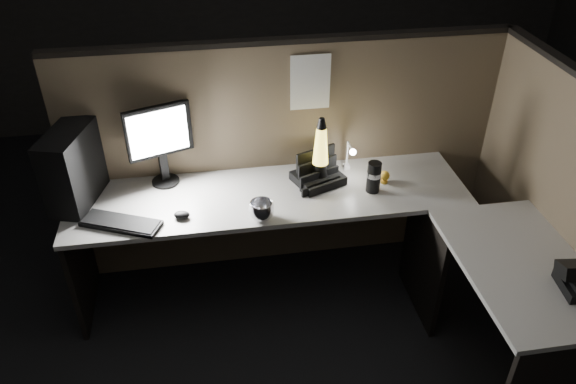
{
  "coord_description": "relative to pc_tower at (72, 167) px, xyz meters",
  "views": [
    {
      "loc": [
        -0.47,
        -2.06,
        2.56
      ],
      "look_at": [
        -0.08,
        0.35,
        0.9
      ],
      "focal_mm": 35.0,
      "sensor_mm": 36.0,
      "label": 1
    }
  ],
  "objects": [
    {
      "name": "floor",
      "position": [
        1.22,
        -0.71,
        -0.95
      ],
      "size": [
        6.0,
        6.0,
        0.0
      ],
      "primitive_type": "plane",
      "color": "black",
      "rests_on": "ground"
    },
    {
      "name": "room_shell",
      "position": [
        1.22,
        -0.71,
        0.67
      ],
      "size": [
        6.0,
        6.0,
        6.0
      ],
      "color": "silver",
      "rests_on": "ground"
    },
    {
      "name": "partition_back",
      "position": [
        1.22,
        0.22,
        -0.2
      ],
      "size": [
        2.66,
        0.06,
        1.5
      ],
      "primitive_type": "cube",
      "color": "brown",
      "rests_on": "ground"
    },
    {
      "name": "partition_right",
      "position": [
        2.55,
        -0.61,
        -0.2
      ],
      "size": [
        0.06,
        1.66,
        1.5
      ],
      "primitive_type": "cube",
      "color": "brown",
      "rests_on": "ground"
    },
    {
      "name": "desk",
      "position": [
        1.4,
        -0.46,
        -0.37
      ],
      "size": [
        2.6,
        1.6,
        0.73
      ],
      "color": "#AFACA5",
      "rests_on": "ground"
    },
    {
      "name": "pc_tower",
      "position": [
        0.0,
        0.0,
        0.0
      ],
      "size": [
        0.29,
        0.45,
        0.43
      ],
      "primitive_type": "cube",
      "rotation": [
        0.0,
        0.0,
        -0.28
      ],
      "color": "black",
      "rests_on": "desk"
    },
    {
      "name": "monitor",
      "position": [
        0.48,
        0.12,
        0.08
      ],
      "size": [
        0.37,
        0.17,
        0.49
      ],
      "rotation": [
        0.0,
        0.0,
        0.34
      ],
      "color": "black",
      "rests_on": "desk"
    },
    {
      "name": "keyboard",
      "position": [
        0.25,
        -0.28,
        -0.21
      ],
      "size": [
        0.45,
        0.3,
        0.02
      ],
      "primitive_type": "cube",
      "rotation": [
        0.0,
        0.0,
        -0.42
      ],
      "color": "black",
      "rests_on": "desk"
    },
    {
      "name": "mouse",
      "position": [
        0.57,
        -0.26,
        -0.2
      ],
      "size": [
        0.1,
        0.08,
        0.03
      ],
      "primitive_type": "ellipsoid",
      "rotation": [
        0.0,
        0.0,
        -0.22
      ],
      "color": "black",
      "rests_on": "desk"
    },
    {
      "name": "clip_lamp",
      "position": [
        1.58,
        0.03,
        -0.1
      ],
      "size": [
        0.04,
        0.16,
        0.2
      ],
      "color": "white",
      "rests_on": "desk"
    },
    {
      "name": "organizer",
      "position": [
        1.37,
        -0.02,
        -0.17
      ],
      "size": [
        0.33,
        0.31,
        0.2
      ],
      "rotation": [
        0.0,
        0.0,
        0.38
      ],
      "color": "black",
      "rests_on": "desk"
    },
    {
      "name": "lava_lamp",
      "position": [
        1.38,
        -0.04,
        -0.04
      ],
      "size": [
        0.11,
        0.11,
        0.42
      ],
      "color": "black",
      "rests_on": "desk"
    },
    {
      "name": "travel_mug",
      "position": [
        1.67,
        -0.18,
        -0.12
      ],
      "size": [
        0.08,
        0.08,
        0.19
      ],
      "primitive_type": "cylinder",
      "color": "black",
      "rests_on": "desk"
    },
    {
      "name": "steel_mug",
      "position": [
        1.0,
        -0.34,
        -0.16
      ],
      "size": [
        0.18,
        0.18,
        0.11
      ],
      "primitive_type": "imported",
      "rotation": [
        0.0,
        0.0,
        0.39
      ],
      "color": "silver",
      "rests_on": "desk"
    },
    {
      "name": "figurine",
      "position": [
        1.76,
        -0.11,
        -0.17
      ],
      "size": [
        0.06,
        0.06,
        0.06
      ],
      "primitive_type": "sphere",
      "color": "gold",
      "rests_on": "desk"
    },
    {
      "name": "pinned_paper",
      "position": [
        1.36,
        0.18,
        0.33
      ],
      "size": [
        0.23,
        0.0,
        0.33
      ],
      "primitive_type": "cube",
      "color": "white",
      "rests_on": "partition_back"
    }
  ]
}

